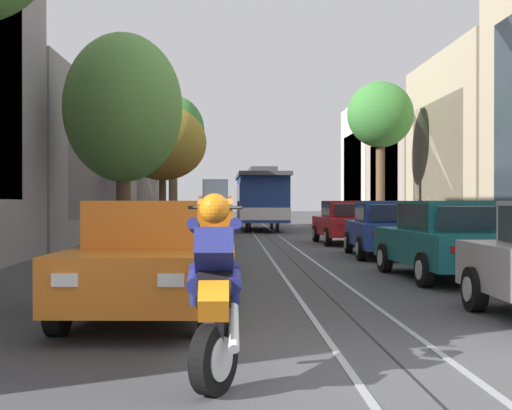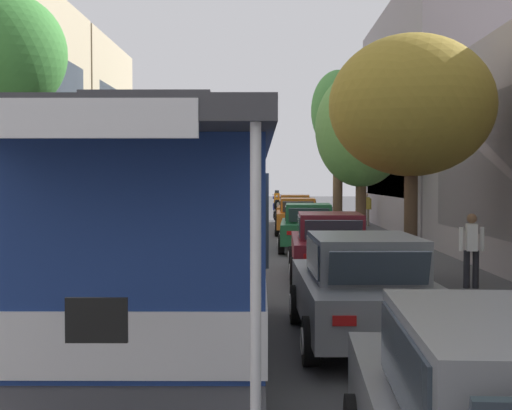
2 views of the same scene
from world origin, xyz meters
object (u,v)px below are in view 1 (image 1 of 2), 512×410
Objects in this scene: parked_car_green_mid_left at (201,224)px; motorcycle_with_rider at (215,274)px; parked_car_orange_near_left at (152,258)px; street_tree_kerb_left_mid at (163,143)px; cable_car_trolley at (261,199)px; pedestrian_crossing_far at (139,215)px; parked_car_grey_far_left at (215,212)px; parked_car_blue_mid_right at (386,228)px; pedestrian_on_left_pavement at (422,219)px; street_tree_kerb_left_second at (123,108)px; street_tree_kerb_right_second at (380,117)px; street_tree_kerb_left_fourth at (173,133)px; parked_car_grey_sixth_left at (211,214)px; parked_car_grey_fifth_left at (211,216)px; parked_car_maroon_fourth_left at (204,219)px; parked_car_teal_second_right at (446,239)px; parked_car_orange_second_left at (190,235)px; parked_car_red_fourth_right at (345,222)px.

motorcycle_with_rider is at bearing -87.11° from parked_car_green_mid_left.
street_tree_kerb_left_mid is (-1.89, 20.79, 3.29)m from parked_car_orange_near_left.
pedestrian_crossing_far is at bearing -134.90° from cable_car_trolley.
parked_car_grey_far_left and parked_car_blue_mid_right have the same top height.
cable_car_trolley is 5.92× the size of pedestrian_on_left_pavement.
street_tree_kerb_right_second reaches higher than street_tree_kerb_left_second.
street_tree_kerb_left_second is at bearing 100.78° from parked_car_orange_near_left.
street_tree_kerb_left_second is 1.12× the size of street_tree_kerb_left_mid.
street_tree_kerb_left_fourth reaches higher than parked_car_orange_near_left.
parked_car_grey_sixth_left is 22.50m from street_tree_kerb_left_second.
parked_car_green_mid_left is at bearing -89.71° from parked_car_grey_far_left.
parked_car_green_mid_left is 0.77× the size of street_tree_kerb_left_mid.
parked_car_grey_far_left is 2.83× the size of pedestrian_on_left_pavement.
parked_car_orange_near_left is at bearing -89.80° from parked_car_grey_sixth_left.
cable_car_trolley is 8.17m from pedestrian_crossing_far.
parked_car_orange_near_left reaches higher than pedestrian_on_left_pavement.
parked_car_grey_fifth_left is at bearing 107.66° from parked_car_blue_mid_right.
parked_car_grey_far_left is at bearing 100.35° from parked_car_blue_mid_right.
pedestrian_crossing_far is (-0.74, -9.63, -4.65)m from street_tree_kerb_left_fourth.
pedestrian_on_left_pavement is (0.80, -3.81, -4.39)m from street_tree_kerb_right_second.
parked_car_maroon_fourth_left is 2.35× the size of motorcycle_with_rider.
street_tree_kerb_left_second is at bearing -105.90° from cable_car_trolley.
parked_car_green_mid_left is 6.44m from parked_car_blue_mid_right.
street_tree_kerb_left_second is at bearing -94.99° from parked_car_grey_sixth_left.
parked_car_green_mid_left is 11.32m from street_tree_kerb_right_second.
street_tree_kerb_left_fourth is (-2.19, -1.60, 4.78)m from parked_car_grey_sixth_left.
parked_car_orange_near_left is 2.37× the size of motorcycle_with_rider.
street_tree_kerb_left_fourth reaches higher than pedestrian_crossing_far.
pedestrian_on_left_pavement is 0.94× the size of pedestrian_crossing_far.
street_tree_kerb_left_second is at bearing -149.93° from pedestrian_on_left_pavement.
parked_car_teal_second_right is 17.04m from street_tree_kerb_right_second.
parked_car_maroon_fourth_left is (-0.07, 20.08, 0.00)m from parked_car_orange_near_left.
parked_car_orange_near_left is at bearing -90.34° from parked_car_green_mid_left.
motorcycle_with_rider is (2.98, -14.19, -3.32)m from street_tree_kerb_left_second.
parked_car_green_mid_left is at bearing 90.55° from parked_car_orange_second_left.
parked_car_grey_sixth_left is at bearing 81.69° from street_tree_kerb_left_mid.
parked_car_grey_fifth_left is (-0.11, 20.49, 0.00)m from parked_car_orange_second_left.
parked_car_grey_far_left is (-0.13, 26.57, 0.00)m from parked_car_green_mid_left.
parked_car_red_fourth_right is (-0.17, 5.87, 0.00)m from parked_car_blue_mid_right.
pedestrian_crossing_far is at bearing 174.41° from street_tree_kerb_right_second.
parked_car_maroon_fourth_left is 6.86m from parked_car_red_fourth_right.
pedestrian_on_left_pavement is (3.15, 1.04, 0.07)m from parked_car_red_fourth_right.
parked_car_orange_second_left is at bearing -84.38° from street_tree_kerb_left_fourth.
pedestrian_crossing_far is (-8.32, 5.89, 0.13)m from parked_car_red_fourth_right.
parked_car_green_mid_left is 14.23m from cable_car_trolley.
street_tree_kerb_left_mid is at bearing 145.09° from parked_car_red_fourth_right.
parked_car_grey_far_left is 43.48m from motorcycle_with_rider.
parked_car_orange_second_left is at bearing -118.67° from parked_car_red_fourth_right.
street_tree_kerb_left_mid is 0.85× the size of street_tree_kerb_right_second.
street_tree_kerb_left_fourth is at bearing 126.53° from pedestrian_on_left_pavement.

